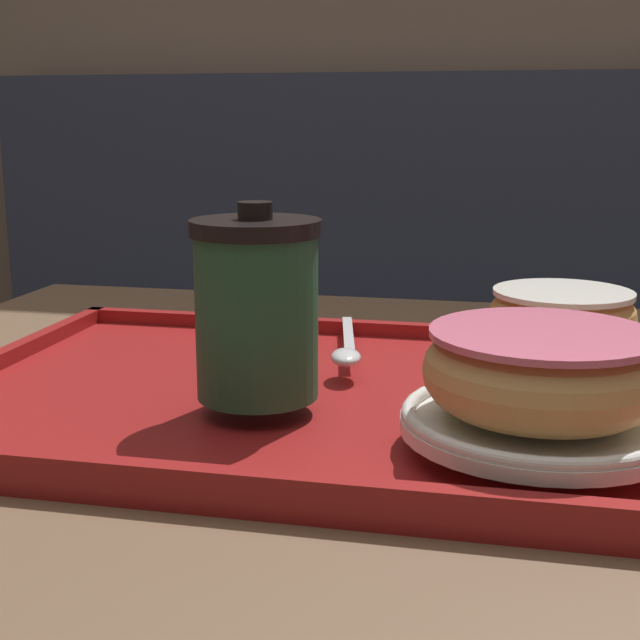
% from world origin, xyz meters
% --- Properties ---
extents(booth_bench, '(1.68, 0.44, 1.00)m').
position_xyz_m(booth_bench, '(-0.02, 0.87, 0.32)').
color(booth_bench, '#33384C').
rests_on(booth_bench, ground_plane).
extents(cafe_table, '(0.86, 0.76, 0.72)m').
position_xyz_m(cafe_table, '(0.00, 0.00, 0.55)').
color(cafe_table, brown).
rests_on(cafe_table, ground_plane).
extents(serving_tray, '(0.52, 0.36, 0.02)m').
position_xyz_m(serving_tray, '(-0.01, -0.02, 0.73)').
color(serving_tray, maroon).
rests_on(serving_tray, cafe_table).
extents(coffee_cup_front, '(0.08, 0.08, 0.12)m').
position_xyz_m(coffee_cup_front, '(-0.04, -0.07, 0.81)').
color(coffee_cup_front, '#235638').
rests_on(coffee_cup_front, serving_tray).
extents(plate_with_chocolate_donut, '(0.16, 0.16, 0.01)m').
position_xyz_m(plate_with_chocolate_donut, '(0.13, -0.10, 0.76)').
color(plate_with_chocolate_donut, white).
rests_on(plate_with_chocolate_donut, serving_tray).
extents(donut_chocolate_glazed, '(0.13, 0.13, 0.05)m').
position_xyz_m(donut_chocolate_glazed, '(0.13, -0.10, 0.79)').
color(donut_chocolate_glazed, tan).
rests_on(donut_chocolate_glazed, plate_with_chocolate_donut).
extents(plate_with_plain_donut, '(0.14, 0.14, 0.01)m').
position_xyz_m(plate_with_plain_donut, '(0.15, 0.08, 0.76)').
color(plate_with_plain_donut, white).
rests_on(plate_with_plain_donut, serving_tray).
extents(donut_plain, '(0.11, 0.11, 0.04)m').
position_xyz_m(donut_plain, '(0.15, 0.08, 0.78)').
color(donut_plain, tan).
rests_on(donut_plain, plate_with_plain_donut).
extents(spoon, '(0.05, 0.16, 0.01)m').
position_xyz_m(spoon, '(-0.00, 0.04, 0.75)').
color(spoon, silver).
rests_on(spoon, serving_tray).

